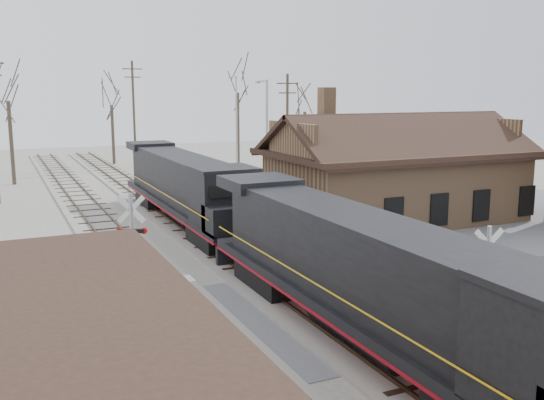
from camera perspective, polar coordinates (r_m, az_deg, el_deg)
The scene contains 17 objects.
ground at distance 21.67m, azimuth 4.17°, elevation -10.61°, with size 140.00×140.00×0.00m, color #A7A197.
road at distance 21.66m, azimuth 4.17°, elevation -10.57°, with size 60.00×9.00×0.03m, color #5B5B5F.
track_main at distance 34.99m, azimuth -7.73°, elevation -2.45°, with size 3.40×90.00×0.24m.
track_siding at distance 34.01m, azimuth -15.01°, elevation -3.09°, with size 3.40×90.00×0.24m.
depot at distance 37.24m, azimuth 11.54°, elevation 1.86°, with size 15.20×9.31×7.90m.
locomotive_lead at distance 18.07m, azimuth 9.75°, elevation -7.65°, with size 2.81×18.84×4.18m.
locomotive_trailing at distance 35.11m, azimuth -8.08°, elevation 1.12°, with size 2.81×18.84×3.96m.
crossbuck_near at distance 19.44m, azimuth 19.45°, elevation -8.05°, with size 1.08×0.29×3.78m.
crossbuck_far at distance 23.09m, azimuth -12.99°, elevation -4.60°, with size 1.08×0.54×4.02m.
streetlight_b at distance 44.59m, azimuth -0.56°, elevation 6.49°, with size 0.25×2.04×8.50m.
streetlight_c at distance 58.24m, azimuth -3.42°, elevation 7.66°, with size 0.25×2.04×9.10m.
utility_pole_b at distance 62.87m, azimuth -12.87°, elevation 8.03°, with size 2.00×0.24×10.63m.
utility_pole_c at distance 52.47m, azimuth 1.45°, elevation 7.05°, with size 2.00×0.24×9.12m.
tree_b at distance 54.43m, azimuth -23.67°, elevation 9.73°, with size 4.59×4.59×11.25m.
tree_c at distance 65.67m, azimuth -14.91°, elevation 9.52°, with size 4.16×4.16×10.20m.
tree_d at distance 64.26m, azimuth -3.25°, elevation 11.16°, with size 5.01×5.01×12.27m.
tree_e at distance 61.82m, azimuth 3.11°, elevation 9.15°, with size 3.75×3.75×9.18m.
Camera 1 is at (-9.82, -17.71, 7.70)m, focal length 40.00 mm.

